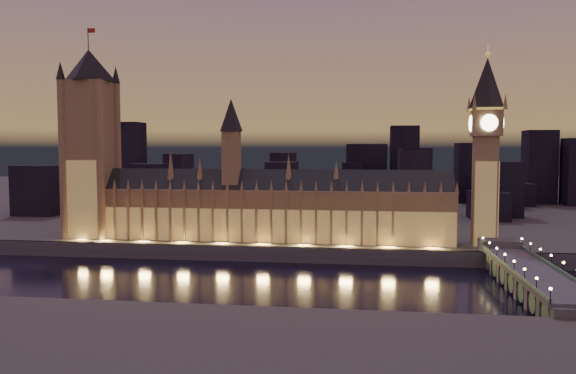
# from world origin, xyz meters

# --- Properties ---
(ground_plane) EXTENTS (2000.00, 2000.00, 0.00)m
(ground_plane) POSITION_xyz_m (0.00, 0.00, 0.00)
(ground_plane) COLOR black
(ground_plane) RESTS_ON ground
(north_bank) EXTENTS (2000.00, 960.00, 8.00)m
(north_bank) POSITION_xyz_m (0.00, 520.00, 4.00)
(north_bank) COLOR #4B4441
(north_bank) RESTS_ON ground
(embankment_wall) EXTENTS (2000.00, 2.50, 8.00)m
(embankment_wall) POSITION_xyz_m (0.00, 41.00, 4.00)
(embankment_wall) COLOR #4E4058
(embankment_wall) RESTS_ON ground
(palace_of_westminster) EXTENTS (202.00, 22.17, 78.00)m
(palace_of_westminster) POSITION_xyz_m (-8.51, 61.75, 26.37)
(palace_of_westminster) COLOR #9E785C
(palace_of_westminster) RESTS_ON north_bank
(victoria_tower) EXTENTS (31.68, 31.68, 118.54)m
(victoria_tower) POSITION_xyz_m (-110.00, 61.92, 66.76)
(victoria_tower) COLOR #9E785C
(victoria_tower) RESTS_ON north_bank
(elizabeth_tower) EXTENTS (18.00, 18.00, 103.98)m
(elizabeth_tower) POSITION_xyz_m (108.00, 61.92, 65.87)
(elizabeth_tower) COLOR #9E785C
(elizabeth_tower) RESTS_ON north_bank
(westminster_bridge) EXTENTS (19.17, 113.00, 15.90)m
(westminster_bridge) POSITION_xyz_m (112.39, -3.44, 5.98)
(westminster_bridge) COLOR #4E4058
(westminster_bridge) RESTS_ON ground
(city_backdrop) EXTENTS (480.09, 215.63, 76.61)m
(city_backdrop) POSITION_xyz_m (38.00, 248.53, 30.74)
(city_backdrop) COLOR black
(city_backdrop) RESTS_ON north_bank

